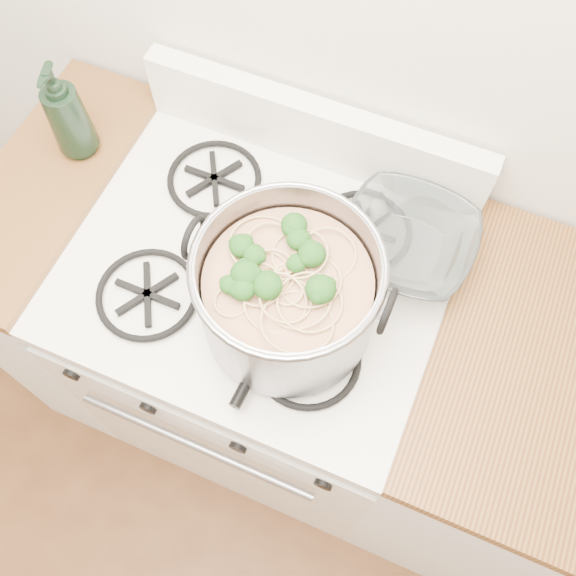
% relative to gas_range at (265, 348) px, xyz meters
% --- Properties ---
extents(gas_range, '(0.76, 0.66, 0.92)m').
position_rel_gas_range_xyz_m(gas_range, '(0.00, 0.00, 0.00)').
color(gas_range, white).
rests_on(gas_range, ground).
extents(counter_left, '(0.25, 0.65, 0.92)m').
position_rel_gas_range_xyz_m(counter_left, '(-0.51, 0.00, 0.02)').
color(counter_left, silver).
rests_on(counter_left, ground).
extents(stock_pot, '(0.36, 0.33, 0.22)m').
position_rel_gas_range_xyz_m(stock_pot, '(0.11, -0.09, 0.59)').
color(stock_pot, gray).
rests_on(stock_pot, gas_range).
extents(spatula, '(0.30, 0.32, 0.02)m').
position_rel_gas_range_xyz_m(spatula, '(0.10, -0.03, 0.50)').
color(spatula, black).
rests_on(spatula, gas_range).
extents(glass_bowl, '(0.11, 0.11, 0.03)m').
position_rel_gas_range_xyz_m(glass_bowl, '(0.26, 0.14, 0.50)').
color(glass_bowl, white).
rests_on(glass_bowl, gas_range).
extents(bottle, '(0.11, 0.11, 0.23)m').
position_rel_gas_range_xyz_m(bottle, '(-0.47, 0.11, 0.60)').
color(bottle, black).
rests_on(bottle, counter_left).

